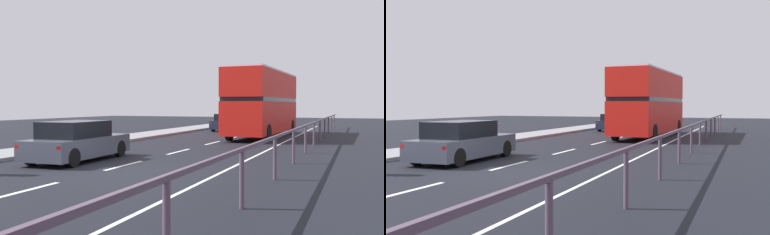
{
  "view_description": "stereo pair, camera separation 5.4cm",
  "coord_description": "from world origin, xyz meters",
  "views": [
    {
      "loc": [
        7.44,
        -11.37,
        2.05
      ],
      "look_at": [
        -0.46,
        8.58,
        1.43
      ],
      "focal_mm": 39.85,
      "sensor_mm": 36.0,
      "label": 1
    },
    {
      "loc": [
        7.49,
        -11.35,
        2.05
      ],
      "look_at": [
        -0.46,
        8.58,
        1.43
      ],
      "focal_mm": 39.85,
      "sensor_mm": 36.0,
      "label": 2
    }
  ],
  "objects": [
    {
      "name": "ground_plane",
      "position": [
        0.0,
        0.0,
        -0.05
      ],
      "size": [
        74.59,
        120.0,
        0.1
      ],
      "primitive_type": "cube",
      "color": "black"
    },
    {
      "name": "lane_paint_markings",
      "position": [
        2.07,
        8.65,
        0.0
      ],
      "size": [
        3.67,
        46.0,
        0.01
      ],
      "color": "silver",
      "rests_on": "ground"
    },
    {
      "name": "bridge_side_railing",
      "position": [
        5.28,
        9.0,
        0.97
      ],
      "size": [
        0.1,
        42.0,
        1.21
      ],
      "color": "#554256",
      "rests_on": "ground"
    },
    {
      "name": "double_decker_bus_red",
      "position": [
        1.61,
        15.9,
        2.27
      ],
      "size": [
        2.73,
        10.55,
        4.23
      ],
      "rotation": [
        0.0,
        0.0,
        -0.03
      ],
      "color": "red",
      "rests_on": "ground"
    },
    {
      "name": "hatchback_car_near",
      "position": [
        -2.24,
        1.62,
        0.7
      ],
      "size": [
        2.02,
        4.6,
        1.47
      ],
      "rotation": [
        0.0,
        0.0,
        0.04
      ],
      "color": "#464A59",
      "rests_on": "ground"
    },
    {
      "name": "sedan_car_ahead",
      "position": [
        -2.45,
        21.68,
        0.66
      ],
      "size": [
        1.91,
        4.51,
        1.36
      ],
      "rotation": [
        0.0,
        0.0,
        -0.04
      ],
      "color": "#182336",
      "rests_on": "ground"
    }
  ]
}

